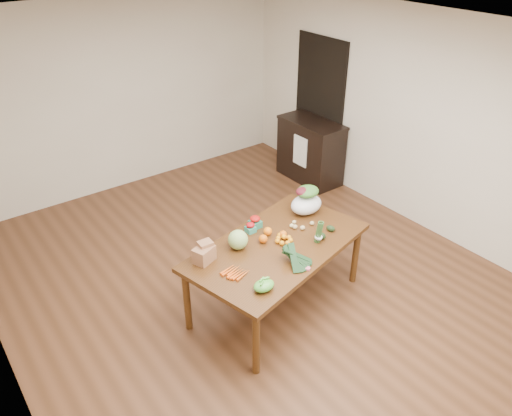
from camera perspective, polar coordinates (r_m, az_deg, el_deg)
floor at (r=5.72m, az=-0.78°, el=-8.07°), size 6.00×6.00×0.00m
ceiling at (r=4.55m, az=-1.03°, el=19.50°), size 5.00×6.00×0.02m
room_walls at (r=4.99m, az=-0.89°, el=4.11°), size 5.02×6.02×2.70m
dining_table at (r=5.18m, az=2.36°, el=-7.61°), size 2.04×1.43×0.75m
doorway_dark at (r=7.72m, az=7.19°, el=11.29°), size 0.02×1.00×2.10m
cabinet at (r=7.67m, az=6.24°, el=6.54°), size 0.52×1.02×0.94m
dish_towel at (r=7.44m, az=5.06°, el=6.49°), size 0.02×0.28×0.45m
paper_bag at (r=4.70m, az=-5.97°, el=-5.14°), size 0.31×0.27×0.19m
cabbage at (r=4.85m, az=-2.07°, el=-3.64°), size 0.20×0.20×0.20m
strawberry_basket_a at (r=5.12m, az=-0.63°, el=-2.33°), size 0.11×0.11×0.09m
strawberry_basket_b at (r=5.19m, az=-0.10°, el=-1.70°), size 0.14×0.14×0.10m
orange_a at (r=4.96m, az=0.82°, el=-3.54°), size 0.09×0.09×0.09m
orange_b at (r=5.07m, az=1.36°, el=-2.68°), size 0.09×0.09×0.09m
orange_c at (r=5.05m, az=3.12°, el=-3.00°), size 0.07×0.07×0.07m
mandarin_cluster at (r=4.98m, az=3.19°, el=-3.43°), size 0.22×0.22×0.08m
carrots at (r=4.58m, az=-2.37°, el=-7.31°), size 0.26×0.26×0.03m
snap_pea_bag at (r=4.38m, az=0.90°, el=-8.85°), size 0.20×0.15×0.09m
kale_bunch at (r=4.65m, az=4.96°, el=-5.75°), size 0.40×0.46×0.16m
asparagus_bundle at (r=4.95m, az=7.21°, el=-2.74°), size 0.10×0.13×0.26m
potato_a at (r=5.19m, az=4.47°, el=-2.15°), size 0.06×0.05×0.05m
potato_b at (r=5.18m, az=5.34°, el=-2.27°), size 0.06×0.05×0.05m
potato_c at (r=5.28m, az=4.38°, el=-1.61°), size 0.05×0.04×0.04m
potato_d at (r=5.22m, az=4.09°, el=-2.02°), size 0.05×0.04×0.04m
potato_e at (r=5.27m, az=6.41°, el=-1.73°), size 0.05×0.05×0.04m
avocado_a at (r=5.06m, az=7.41°, el=-3.13°), size 0.10×0.13×0.07m
avocado_b at (r=5.19m, az=8.53°, el=-2.32°), size 0.09×0.11×0.06m
salad_bag at (r=5.42m, az=5.78°, el=0.78°), size 0.42×0.35×0.29m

